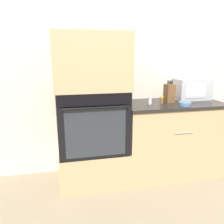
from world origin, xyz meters
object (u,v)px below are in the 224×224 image
object	(u,v)px
condiment_jar_far	(150,101)
condiment_jar_near	(129,97)
microwave	(192,89)
condiment_jar_mid	(162,100)
wall_oven	(92,120)
knife_block	(169,93)
bowl	(185,104)

from	to	relation	value
condiment_jar_far	condiment_jar_near	bearing A→B (deg)	128.41
microwave	condiment_jar_mid	size ratio (longest dim) A/B	4.95
wall_oven	knife_block	world-z (taller)	knife_block
wall_oven	microwave	world-z (taller)	microwave
microwave	wall_oven	bearing A→B (deg)	-173.96
microwave	bowl	size ratio (longest dim) A/B	3.13
wall_oven	knife_block	bearing A→B (deg)	1.68
bowl	condiment_jar_far	xyz separation A→B (m)	(-0.36, 0.15, 0.02)
condiment_jar_mid	condiment_jar_near	bearing A→B (deg)	146.07
bowl	condiment_jar_mid	world-z (taller)	condiment_jar_mid
knife_block	condiment_jar_far	distance (m)	0.29
bowl	knife_block	bearing A→B (deg)	112.26
wall_oven	microwave	xyz separation A→B (m)	(1.31, 0.14, 0.29)
wall_oven	condiment_jar_far	xyz separation A→B (m)	(0.67, -0.04, 0.20)
microwave	condiment_jar_near	distance (m)	0.82
microwave	knife_block	xyz separation A→B (m)	(-0.37, -0.11, -0.02)
bowl	condiment_jar_near	distance (m)	0.66
wall_oven	condiment_jar_far	world-z (taller)	wall_oven
microwave	condiment_jar_near	world-z (taller)	microwave
wall_oven	knife_block	distance (m)	0.98
knife_block	condiment_jar_far	size ratio (longest dim) A/B	3.12
bowl	condiment_jar_far	size ratio (longest dim) A/B	1.67
condiment_jar_mid	wall_oven	bearing A→B (deg)	177.77
microwave	condiment_jar_far	distance (m)	0.67
condiment_jar_near	condiment_jar_mid	bearing A→B (deg)	-33.93
wall_oven	microwave	distance (m)	1.35
wall_oven	bowl	bearing A→B (deg)	-10.25
knife_block	condiment_jar_far	world-z (taller)	knife_block
knife_block	condiment_jar_mid	size ratio (longest dim) A/B	2.95
microwave	condiment_jar_mid	world-z (taller)	microwave
wall_oven	microwave	size ratio (longest dim) A/B	1.72
condiment_jar_near	condiment_jar_mid	xyz separation A→B (m)	(0.33, -0.22, -0.01)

